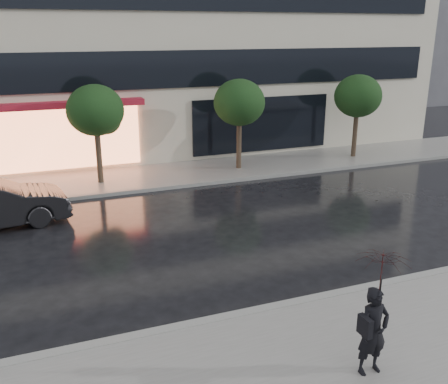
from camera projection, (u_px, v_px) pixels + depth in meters
name	position (u px, v px, depth m)	size (l,w,h in m)	color
ground	(283.00, 285.00, 12.22)	(120.00, 120.00, 0.00)	black
sidewalk_near	(363.00, 361.00, 9.32)	(60.00, 4.50, 0.12)	slate
sidewalk_far	(172.00, 174.00, 21.30)	(60.00, 3.50, 0.12)	slate
curb_near	(303.00, 302.00, 11.31)	(60.00, 0.25, 0.14)	gray
curb_far	(183.00, 185.00, 19.74)	(60.00, 0.25, 0.14)	gray
bg_building_right	(404.00, 5.00, 43.44)	(12.00, 12.00, 16.00)	#4C4C54
tree_mid_west	(97.00, 112.00, 19.21)	(2.20, 2.20, 3.99)	#33261C
tree_mid_east	(240.00, 104.00, 21.26)	(2.20, 2.20, 3.99)	#33261C
tree_far_east	(359.00, 97.00, 23.30)	(2.20, 2.20, 3.99)	#33261C
pedestrian_with_umbrella	(379.00, 296.00, 8.50)	(0.95, 0.97, 2.33)	black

